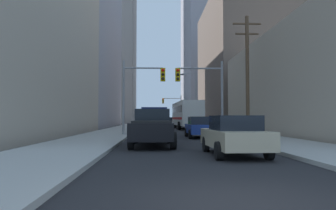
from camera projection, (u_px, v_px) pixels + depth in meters
name	position (u px, v px, depth m)	size (l,w,h in m)	color
ground_plane	(243.00, 204.00, 5.26)	(400.00, 400.00, 0.00)	black
sidewalk_left	(132.00, 126.00, 54.95)	(3.99, 160.00, 0.15)	#9E9E99
sidewalk_right	(193.00, 126.00, 55.40)	(3.99, 160.00, 0.15)	#9E9E99
city_bus	(186.00, 114.00, 40.29)	(2.95, 11.59, 3.40)	silver
pickup_truck_black	(152.00, 128.00, 16.23)	(2.20, 5.45, 1.90)	black
cargo_van_navy	(153.00, 120.00, 27.01)	(2.20, 5.28, 2.26)	#141E4C
sedan_beige	(234.00, 135.00, 12.07)	(1.95, 4.26, 1.52)	#C6B793
sedan_blue	(200.00, 127.00, 22.76)	(1.95, 4.22, 1.52)	navy
sedan_white	(152.00, 124.00, 33.25)	(1.95, 4.22, 1.52)	white
sedan_green	(154.00, 122.00, 49.08)	(1.95, 4.24, 1.52)	#195938
sedan_grey	(173.00, 122.00, 53.65)	(1.95, 4.23, 1.52)	slate
traffic_signal_near_left	(142.00, 85.00, 25.13)	(3.41, 0.44, 6.00)	gray
traffic_signal_near_right	(202.00, 85.00, 25.34)	(3.85, 0.44, 6.00)	gray
traffic_signal_far_right	(173.00, 105.00, 64.62)	(3.96, 0.44, 6.00)	gray
utility_pole_right	(247.00, 72.00, 24.60)	(2.20, 0.28, 9.39)	brown
street_lamp_right	(193.00, 95.00, 42.17)	(2.24, 0.32, 7.50)	gray
building_left_mid_office	(35.00, 42.00, 51.05)	(24.68, 28.61, 27.48)	#93939E
building_left_far_tower	(109.00, 17.00, 97.33)	(15.89, 19.12, 64.69)	gray
building_right_mid_block	(254.00, 64.00, 55.08)	(16.23, 24.92, 21.62)	#66564C
building_right_far_highrise	(226.00, 37.00, 95.31)	(24.71, 29.87, 51.50)	#93939E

